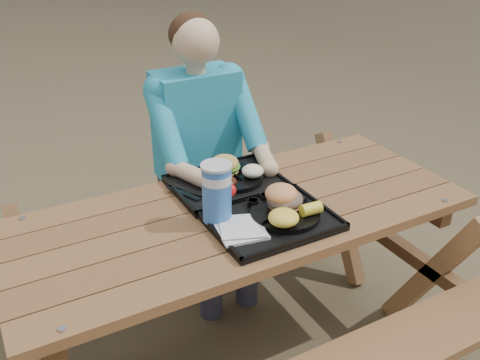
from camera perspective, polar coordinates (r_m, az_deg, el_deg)
ground at (r=2.54m, az=-0.00°, el=-17.89°), size 60.00×60.00×0.00m
picnic_table at (r=2.29m, az=-0.00°, el=-11.29°), size 1.80×1.49×0.75m
tray_near at (r=1.98m, az=3.39°, el=-4.45°), size 0.45×0.35×0.02m
tray_far at (r=2.24m, az=-1.36°, el=-0.45°), size 0.45×0.35×0.02m
plate_near at (r=2.00m, az=4.83°, el=-3.62°), size 0.26×0.26×0.02m
plate_far at (r=2.25m, az=-0.80°, el=0.28°), size 0.26×0.26×0.02m
napkin_stack at (r=1.90m, az=0.10°, el=-5.31°), size 0.19×0.19×0.02m
soda_cup at (r=1.92m, az=-2.49°, el=-1.48°), size 0.11×0.11×0.21m
condiment_bbq at (r=2.05m, az=1.40°, el=-2.46°), size 0.04×0.04×0.03m
condiment_mustard at (r=2.08m, az=2.83°, el=-1.92°), size 0.05×0.05×0.03m
sandwich at (r=1.99m, az=4.85°, el=-1.10°), size 0.13×0.13×0.13m
mac_cheese at (r=1.90m, az=4.68°, el=-4.02°), size 0.11×0.11×0.06m
corn_cob at (r=1.97m, az=7.58°, el=-3.08°), size 0.08×0.08×0.05m
cutlery_far at (r=2.17m, az=-5.54°, el=-1.12°), size 0.12×0.17×0.01m
burger at (r=2.25m, az=-1.67°, el=2.17°), size 0.12×0.12×0.11m
baked_beans at (r=2.15m, az=-1.49°, el=-0.18°), size 0.09×0.09×0.04m
potato_salad at (r=2.22m, az=1.37°, el=0.97°), size 0.09×0.09×0.05m
diner at (r=2.63m, az=-4.31°, el=1.10°), size 0.48×0.84×1.28m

